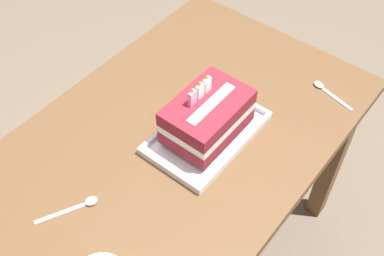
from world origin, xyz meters
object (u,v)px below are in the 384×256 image
object	(u,v)px
foil_tray	(207,134)
serving_spoon_by_bowls	(324,88)
serving_spoon_near_tray	(83,204)
birthday_cake	(207,116)

from	to	relation	value
foil_tray	serving_spoon_by_bowls	bearing A→B (deg)	-24.68
serving_spoon_near_tray	birthday_cake	bearing A→B (deg)	-15.42
birthday_cake	serving_spoon_by_bowls	distance (m)	0.41
serving_spoon_near_tray	serving_spoon_by_bowls	size ratio (longest dim) A/B	1.03
foil_tray	serving_spoon_by_bowls	xyz separation A→B (m)	(0.36, -0.17, -0.00)
foil_tray	serving_spoon_near_tray	bearing A→B (deg)	164.56
birthday_cake	serving_spoon_near_tray	size ratio (longest dim) A/B	1.53
foil_tray	serving_spoon_near_tray	size ratio (longest dim) A/B	2.23
serving_spoon_near_tray	serving_spoon_by_bowls	distance (m)	0.78
foil_tray	birthday_cake	world-z (taller)	birthday_cake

